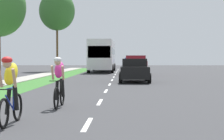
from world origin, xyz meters
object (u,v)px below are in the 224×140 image
sedan_black (134,70)px  suv_maroon (135,65)px  pickup_blue (130,63)px  bus_white (103,54)px  cyclist_lead (10,90)px  street_tree_far (57,11)px  cyclist_trailing (59,82)px

sedan_black → suv_maroon: bearing=87.8°
suv_maroon → pickup_blue: bearing=90.0°
bus_white → pickup_blue: (3.48, 18.64, -1.15)m
bus_white → pickup_blue: bearing=79.4°
suv_maroon → bus_white: bus_white is taller
bus_white → cyclist_lead: bearing=-90.2°
cyclist_lead → street_tree_far: (-5.40, 35.04, 6.37)m
pickup_blue → bus_white: bearing=-100.6°
cyclist_trailing → bus_white: bearing=90.9°
cyclist_trailing → pickup_blue: 49.23m
cyclist_trailing → street_tree_far: 33.22m
cyclist_lead → suv_maroon: (3.63, 24.64, 0.14)m
cyclist_lead → sedan_black: cyclist_lead is taller
cyclist_lead → sedan_black: 15.81m
bus_white → street_tree_far: street_tree_far is taller
cyclist_lead → bus_white: bus_white is taller
street_tree_far → cyclist_lead: bearing=-81.2°
cyclist_trailing → suv_maroon: (3.03, 21.64, 0.14)m
bus_white → sedan_black: bearing=-80.1°
street_tree_far → cyclist_trailing: bearing=-79.4°
cyclist_lead → street_tree_far: street_tree_far is taller
sedan_black → bus_white: (-3.15, 18.03, 1.21)m
suv_maroon → cyclist_lead: bearing=-98.4°
sedan_black → suv_maroon: size_ratio=0.91×
cyclist_trailing → pickup_blue: size_ratio=0.34×
cyclist_trailing → suv_maroon: 21.85m
cyclist_lead → suv_maroon: 24.90m
cyclist_trailing → bus_white: bus_white is taller
bus_white → suv_maroon: bearing=-68.5°
street_tree_far → suv_maroon: bearing=-49.1°
pickup_blue → cyclist_lead: bearing=-94.0°
suv_maroon → cyclist_trailing: bearing=-98.0°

